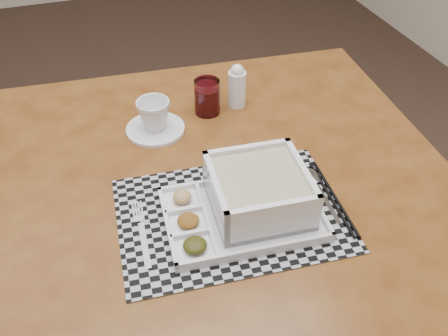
{
  "coord_description": "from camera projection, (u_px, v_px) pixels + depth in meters",
  "views": [
    {
      "loc": [
        0.26,
        -1.6,
        1.56
      ],
      "look_at": [
        0.51,
        -0.85,
        0.89
      ],
      "focal_mm": 40.0,
      "sensor_mm": 36.0,
      "label": 1
    }
  ],
  "objects": [
    {
      "name": "placemat",
      "position": [
        231.0,
        215.0,
        1.05
      ],
      "size": [
        0.49,
        0.37,
        0.0
      ],
      "primitive_type": "cube",
      "rotation": [
        0.0,
        0.0,
        -0.08
      ],
      "color": "#97979E",
      "rests_on": "dining_table"
    },
    {
      "name": "fork",
      "position": [
        141.0,
        232.0,
        1.01
      ],
      "size": [
        0.03,
        0.19,
        0.0
      ],
      "color": "silver",
      "rests_on": "placemat"
    },
    {
      "name": "saucer",
      "position": [
        155.0,
        129.0,
        1.27
      ],
      "size": [
        0.15,
        0.15,
        0.01
      ],
      "primitive_type": "cylinder",
      "color": "white",
      "rests_on": "dining_table"
    },
    {
      "name": "cup",
      "position": [
        154.0,
        115.0,
        1.24
      ],
      "size": [
        0.11,
        0.11,
        0.08
      ],
      "primitive_type": "imported",
      "rotation": [
        0.0,
        0.0,
        0.31
      ],
      "color": "white",
      "rests_on": "saucer"
    },
    {
      "name": "serving_tray",
      "position": [
        254.0,
        197.0,
        1.03
      ],
      "size": [
        0.34,
        0.24,
        0.1
      ],
      "color": "white",
      "rests_on": "placemat"
    },
    {
      "name": "juice_glass",
      "position": [
        207.0,
        98.0,
        1.31
      ],
      "size": [
        0.07,
        0.07,
        0.09
      ],
      "color": "white",
      "rests_on": "dining_table"
    },
    {
      "name": "dining_table",
      "position": [
        221.0,
        207.0,
        1.18
      ],
      "size": [
        1.15,
        1.15,
        0.81
      ],
      "color": "#4D220E",
      "rests_on": "ground"
    },
    {
      "name": "creamer_bottle",
      "position": [
        237.0,
        86.0,
        1.33
      ],
      "size": [
        0.05,
        0.05,
        0.12
      ],
      "color": "white",
      "rests_on": "dining_table"
    },
    {
      "name": "spoon",
      "position": [
        314.0,
        180.0,
        1.12
      ],
      "size": [
        0.04,
        0.18,
        0.01
      ],
      "color": "silver",
      "rests_on": "placemat"
    },
    {
      "name": "floor",
      "position": [
        47.0,
        229.0,
        2.11
      ],
      "size": [
        5.0,
        5.0,
        0.0
      ],
      "primitive_type": "plane",
      "color": "black",
      "rests_on": "ground"
    },
    {
      "name": "chopsticks",
      "position": [
        333.0,
        197.0,
        1.08
      ],
      "size": [
        0.04,
        0.24,
        0.01
      ],
      "color": "black",
      "rests_on": "placemat"
    }
  ]
}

